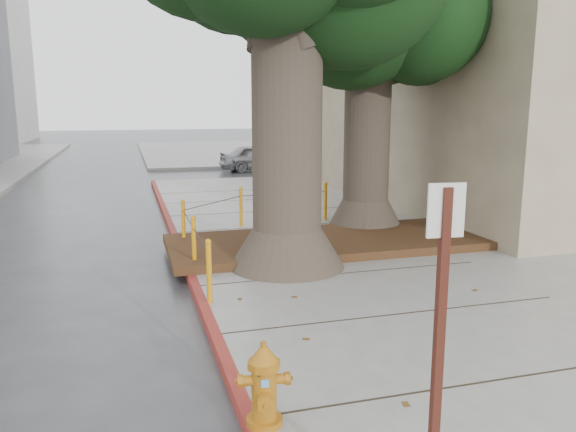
% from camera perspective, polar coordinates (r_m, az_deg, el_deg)
% --- Properties ---
extents(ground, '(140.00, 140.00, 0.00)m').
position_cam_1_polar(ground, '(7.78, 7.70, -11.25)').
color(ground, '#28282B').
rests_on(ground, ground).
extents(sidewalk_far, '(16.00, 20.00, 0.15)m').
position_cam_1_polar(sidewalk_far, '(37.76, -2.39, 6.67)').
color(sidewalk_far, slate).
rests_on(sidewalk_far, ground).
extents(curb_red, '(0.14, 26.00, 0.16)m').
position_cam_1_polar(curb_red, '(9.56, -9.66, -6.56)').
color(curb_red, maroon).
rests_on(curb_red, ground).
extents(planter_bed, '(6.40, 2.60, 0.16)m').
position_cam_1_polar(planter_bed, '(11.48, 4.01, -2.64)').
color(planter_bed, black).
rests_on(planter_bed, sidewalk_main).
extents(building_corner, '(12.00, 13.00, 10.00)m').
position_cam_1_polar(building_corner, '(19.99, 25.46, 15.92)').
color(building_corner, tan).
rests_on(building_corner, ground).
extents(building_side_white, '(10.00, 10.00, 9.00)m').
position_cam_1_polar(building_side_white, '(37.72, 14.42, 13.06)').
color(building_side_white, silver).
rests_on(building_side_white, ground).
extents(building_side_grey, '(12.00, 14.00, 12.00)m').
position_cam_1_polar(building_side_grey, '(46.05, 17.27, 14.36)').
color(building_side_grey, slate).
rests_on(building_side_grey, ground).
extents(tree_far, '(4.50, 3.80, 7.17)m').
position_cam_1_polar(tree_far, '(13.31, 9.54, 19.88)').
color(tree_far, '#4C3F33').
rests_on(tree_far, sidewalk_main).
extents(bollard_ring, '(3.79, 5.39, 0.95)m').
position_cam_1_polar(bollard_ring, '(11.37, -5.18, -0.55)').
color(bollard_ring, '#CB800B').
rests_on(bollard_ring, sidewalk_main).
extents(fire_hydrant, '(0.42, 0.39, 0.78)m').
position_cam_1_polar(fire_hydrant, '(5.16, -2.44, -16.76)').
color(fire_hydrant, '#AF6811').
rests_on(fire_hydrant, sidewalk_main).
extents(signpost, '(0.23, 0.06, 2.35)m').
position_cam_1_polar(signpost, '(3.68, 15.05, -12.72)').
color(signpost, '#471911').
rests_on(signpost, sidewalk_main).
extents(car_silver, '(3.64, 1.48, 1.24)m').
position_cam_1_polar(car_silver, '(26.30, -2.98, 5.95)').
color(car_silver, '#97979B').
rests_on(car_silver, ground).
extents(car_red, '(3.83, 1.73, 1.22)m').
position_cam_1_polar(car_red, '(26.51, 6.82, 5.91)').
color(car_red, maroon).
rests_on(car_red, ground).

